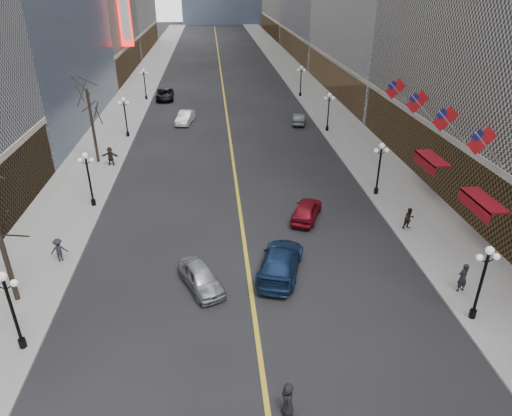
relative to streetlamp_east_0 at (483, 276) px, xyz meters
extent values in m
cube|color=gray|center=(2.20, 56.00, -2.83)|extent=(6.00, 230.00, 0.15)
cube|color=gray|center=(-25.80, 56.00, -2.83)|extent=(6.00, 230.00, 0.15)
cube|color=gold|center=(-11.80, 66.00, -2.89)|extent=(0.25, 200.00, 0.02)
cube|color=#45372E|center=(6.60, 15.00, -0.30)|extent=(2.80, 41.00, 5.00)
cube|color=#45372E|center=(6.60, 54.00, -0.30)|extent=(2.80, 35.00, 5.00)
cube|color=#45372E|center=(6.60, 92.00, -0.30)|extent=(2.80, 39.00, 5.00)
cube|color=#45372E|center=(6.60, 135.00, -0.30)|extent=(2.80, 45.00, 5.00)
cube|color=#45372E|center=(-30.20, 73.00, -0.30)|extent=(2.80, 29.00, 5.00)
cube|color=#45372E|center=(-30.20, 107.00, -0.30)|extent=(2.80, 37.00, 5.00)
cylinder|color=black|center=(0.00, 0.00, -2.50)|extent=(0.36, 0.36, 0.50)
cylinder|color=black|center=(0.00, 0.00, -0.75)|extent=(0.16, 0.16, 4.00)
sphere|color=white|center=(0.00, 0.00, 1.55)|extent=(0.44, 0.44, 0.44)
sphere|color=white|center=(-0.45, 0.00, 1.15)|extent=(0.36, 0.36, 0.36)
sphere|color=white|center=(0.45, 0.00, 1.15)|extent=(0.36, 0.36, 0.36)
cylinder|color=black|center=(0.00, 16.00, -2.50)|extent=(0.36, 0.36, 0.50)
cylinder|color=black|center=(0.00, 16.00, -0.75)|extent=(0.16, 0.16, 4.00)
sphere|color=white|center=(0.00, 16.00, 1.55)|extent=(0.44, 0.44, 0.44)
sphere|color=white|center=(-0.45, 16.00, 1.15)|extent=(0.36, 0.36, 0.36)
sphere|color=white|center=(0.45, 16.00, 1.15)|extent=(0.36, 0.36, 0.36)
cylinder|color=black|center=(0.00, 34.00, -2.50)|extent=(0.36, 0.36, 0.50)
cylinder|color=black|center=(0.00, 34.00, -0.75)|extent=(0.16, 0.16, 4.00)
sphere|color=white|center=(0.00, 34.00, 1.55)|extent=(0.44, 0.44, 0.44)
sphere|color=white|center=(-0.45, 34.00, 1.15)|extent=(0.36, 0.36, 0.36)
sphere|color=white|center=(0.45, 34.00, 1.15)|extent=(0.36, 0.36, 0.36)
cylinder|color=black|center=(0.00, 52.00, -2.50)|extent=(0.36, 0.36, 0.50)
cylinder|color=black|center=(0.00, 52.00, -0.75)|extent=(0.16, 0.16, 4.00)
sphere|color=white|center=(0.00, 52.00, 1.55)|extent=(0.44, 0.44, 0.44)
sphere|color=white|center=(-0.45, 52.00, 1.15)|extent=(0.36, 0.36, 0.36)
sphere|color=white|center=(0.45, 52.00, 1.15)|extent=(0.36, 0.36, 0.36)
cylinder|color=black|center=(-23.60, 0.00, -2.50)|extent=(0.36, 0.36, 0.50)
cylinder|color=black|center=(-23.60, 0.00, -0.75)|extent=(0.16, 0.16, 4.00)
sphere|color=white|center=(-23.60, 0.00, 1.55)|extent=(0.44, 0.44, 0.44)
sphere|color=white|center=(-23.15, 0.00, 1.15)|extent=(0.36, 0.36, 0.36)
cylinder|color=black|center=(-23.60, 16.00, -2.50)|extent=(0.36, 0.36, 0.50)
cylinder|color=black|center=(-23.60, 16.00, -0.75)|extent=(0.16, 0.16, 4.00)
sphere|color=white|center=(-23.60, 16.00, 1.55)|extent=(0.44, 0.44, 0.44)
sphere|color=white|center=(-24.05, 16.00, 1.15)|extent=(0.36, 0.36, 0.36)
sphere|color=white|center=(-23.15, 16.00, 1.15)|extent=(0.36, 0.36, 0.36)
cylinder|color=black|center=(-23.60, 34.00, -2.50)|extent=(0.36, 0.36, 0.50)
cylinder|color=black|center=(-23.60, 34.00, -0.75)|extent=(0.16, 0.16, 4.00)
sphere|color=white|center=(-23.60, 34.00, 1.55)|extent=(0.44, 0.44, 0.44)
sphere|color=white|center=(-24.05, 34.00, 1.15)|extent=(0.36, 0.36, 0.36)
sphere|color=white|center=(-23.15, 34.00, 1.15)|extent=(0.36, 0.36, 0.36)
cylinder|color=black|center=(-23.60, 52.00, -2.50)|extent=(0.36, 0.36, 0.50)
cylinder|color=black|center=(-23.60, 52.00, -0.75)|extent=(0.16, 0.16, 4.00)
sphere|color=white|center=(-23.60, 52.00, 1.55)|extent=(0.44, 0.44, 0.44)
sphere|color=white|center=(-24.05, 52.00, 1.15)|extent=(0.36, 0.36, 0.36)
sphere|color=white|center=(-23.15, 52.00, 1.15)|extent=(0.36, 0.36, 0.36)
cylinder|color=#B2B2B7|center=(4.00, 8.00, 3.90)|extent=(2.49, 0.12, 2.49)
cube|color=red|center=(3.35, 8.00, 4.55)|extent=(1.94, 0.04, 1.94)
cube|color=navy|center=(3.00, 8.00, 4.90)|extent=(0.88, 0.06, 0.88)
cylinder|color=#B2B2B7|center=(4.00, 13.00, 3.90)|extent=(2.49, 0.12, 2.49)
cube|color=red|center=(3.35, 13.00, 4.55)|extent=(1.94, 0.04, 1.94)
cube|color=navy|center=(3.00, 13.00, 4.90)|extent=(0.88, 0.06, 0.88)
cylinder|color=#B2B2B7|center=(4.00, 18.00, 3.90)|extent=(2.49, 0.12, 2.49)
cube|color=red|center=(3.35, 18.00, 4.55)|extent=(1.94, 0.04, 1.94)
cube|color=navy|center=(3.00, 18.00, 4.90)|extent=(0.88, 0.06, 0.88)
cylinder|color=#B2B2B7|center=(4.00, 23.00, 3.90)|extent=(2.49, 0.12, 2.49)
cube|color=red|center=(3.35, 23.00, 4.55)|extent=(1.94, 0.04, 1.94)
cube|color=navy|center=(3.00, 23.00, 4.90)|extent=(0.88, 0.06, 0.88)
cube|color=maroon|center=(4.50, 8.00, 0.30)|extent=(1.40, 4.00, 0.15)
cube|color=maroon|center=(3.85, 8.00, -0.10)|extent=(0.10, 4.00, 0.90)
cube|color=maroon|center=(4.50, 16.00, 0.30)|extent=(1.40, 4.00, 0.15)
cube|color=maroon|center=(3.85, 16.00, -0.10)|extent=(0.10, 4.00, 0.90)
cube|color=red|center=(-27.70, 66.00, 9.10)|extent=(2.00, 0.50, 12.00)
cube|color=white|center=(-27.65, 66.00, 9.10)|extent=(1.40, 0.55, 10.00)
cylinder|color=#2D231C|center=(-25.30, 4.00, 0.85)|extent=(0.28, 0.28, 7.20)
cylinder|color=#2D231C|center=(-25.30, 26.00, 0.85)|extent=(0.28, 0.28, 7.20)
imported|color=#9A9DA2|center=(-14.75, 4.31, -2.18)|extent=(3.25, 4.59, 1.45)
imported|color=silver|center=(-17.17, 39.13, -2.14)|extent=(2.50, 4.84, 1.52)
imported|color=black|center=(-20.80, 52.00, -2.13)|extent=(2.88, 5.71, 1.55)
imported|color=navy|center=(-9.80, 5.34, -2.06)|extent=(4.00, 6.27, 1.69)
imported|color=maroon|center=(-6.77, 12.34, -2.15)|extent=(3.41, 4.79, 1.51)
imported|color=#424649|center=(-2.80, 37.53, -2.22)|extent=(2.32, 4.34, 1.36)
imported|color=black|center=(0.50, 2.34, -1.81)|extent=(0.79, 0.66, 1.88)
imported|color=black|center=(0.34, 9.84, -1.92)|extent=(0.90, 0.64, 1.67)
imported|color=black|center=(-23.93, 7.87, -1.93)|extent=(1.13, 0.66, 1.64)
imported|color=#2E2119|center=(-23.82, 24.90, -1.83)|extent=(1.77, 0.75, 1.85)
imported|color=black|center=(-10.97, -5.00, -2.06)|extent=(0.45, 0.82, 1.68)
camera|label=1|loc=(-13.58, -18.27, 13.87)|focal=32.00mm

